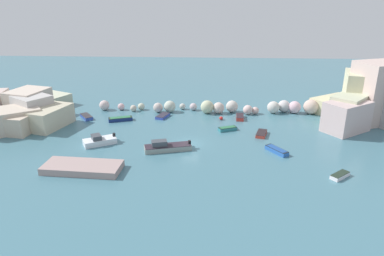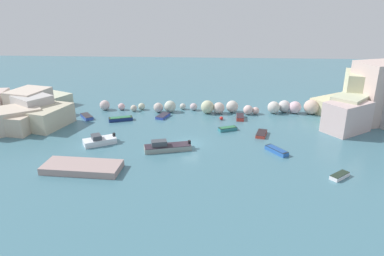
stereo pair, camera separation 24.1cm
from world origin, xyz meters
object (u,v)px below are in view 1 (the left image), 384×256
Objects in this scene: moored_boat_6 at (228,129)px; moored_boat_7 at (120,119)px; stone_dock at (83,167)px; moored_boat_0 at (99,141)px; moored_boat_8 at (261,134)px; moored_boat_5 at (86,117)px; moored_boat_10 at (240,117)px; channel_buoy at (221,118)px; moored_boat_1 at (277,150)px; moored_boat_3 at (340,175)px; moored_boat_4 at (107,168)px; moored_boat_2 at (166,147)px; moored_boat_9 at (163,116)px.

moored_boat_7 is (-19.11, 3.86, 0.04)m from moored_boat_6.
stone_dock is 1.91× the size of moored_boat_0.
moored_boat_0 is 25.55m from moored_boat_8.
moored_boat_10 is (28.20, 1.18, 0.04)m from moored_boat_5.
channel_buoy is 0.18× the size of moored_boat_1.
moored_boat_3 reaches higher than moored_boat_4.
moored_boat_7 is at bearing -175.44° from channel_buoy.
moored_boat_0 is at bearing -24.68° from moored_boat_2.
moored_boat_6 is at bearing 80.94° from moored_boat_9.
moored_boat_5 is 1.12× the size of moored_boat_10.
moored_boat_3 is 0.87× the size of moored_boat_6.
stone_dock is at bearing 19.51° from moored_boat_2.
moored_boat_7 is (-2.90, 18.99, 0.08)m from moored_boat_4.
moored_boat_2 is (-15.94, -0.08, 0.20)m from moored_boat_1.
moored_boat_1 is 9.72m from moored_boat_3.
moored_boat_3 is at bearing -134.71° from moored_boat_8.
moored_boat_4 is at bearing -160.46° from moored_boat_6.
moored_boat_6 is at bearing 161.64° from moored_boat_10.
moored_boat_8 is 1.01× the size of moored_boat_9.
moored_boat_5 is at bearing 145.64° from moored_boat_6.
stone_dock reaches higher than moored_boat_9.
moored_boat_4 is 28.31m from moored_boat_10.
stone_dock is 3.11× the size of moored_boat_10.
moored_boat_10 is (21.60, 2.26, -0.02)m from moored_boat_7.
moored_boat_0 is 0.74× the size of moored_boat_2.
moored_boat_3 is (14.26, -21.03, -0.06)m from channel_buoy.
moored_boat_0 is at bearing 116.74° from moored_boat_8.
moored_boat_3 is 33.28m from moored_boat_9.
moored_boat_7 is (-18.16, -1.45, 0.02)m from channel_buoy.
moored_boat_5 is 28.23m from moored_boat_10.
moored_boat_5 is 6.69m from moored_boat_7.
moored_boat_0 is 1.58× the size of moored_boat_6.
channel_buoy is at bearing -125.98° from moored_boat_5.
moored_boat_9 is (7.93, 13.13, -0.30)m from moored_boat_0.
moored_boat_3 is at bearing -0.16° from stone_dock.
moored_boat_8 is at bearing 29.08° from stone_dock.
moored_boat_3 is 0.90× the size of moored_boat_10.
moored_boat_5 is (-16.48, 13.60, -0.25)m from moored_boat_2.
moored_boat_6 is at bearing 22.58° from moored_boat_4.
moored_boat_2 is 21.37m from moored_boat_5.
moored_boat_7 is (6.60, -1.08, 0.06)m from moored_boat_5.
moored_boat_10 is at bearing 44.99° from stone_dock.
moored_boat_0 is 1.45× the size of moored_boat_8.
moored_boat_1 is at bearing -160.20° from moored_boat_10.
stone_dock is 3.09× the size of moored_boat_4.
channel_buoy reaches higher than moored_boat_6.
moored_boat_7 is at bearing -136.12° from moored_boat_5.
moored_boat_10 is (11.72, 14.79, -0.21)m from moored_boat_2.
moored_boat_0 is (-0.41, 8.69, 0.11)m from stone_dock.
moored_boat_0 reaches higher than moored_boat_5.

